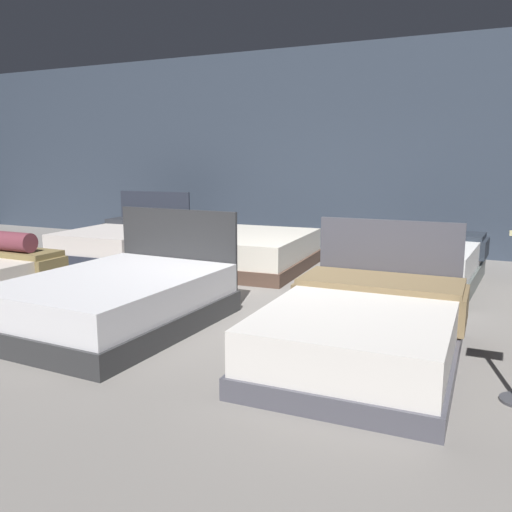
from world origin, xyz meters
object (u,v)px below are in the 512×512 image
object	(u,v)px
bed_1	(117,300)
bed_2	(364,329)
bed_5	(251,252)
bed_6	(415,262)
bed_4	(124,241)

from	to	relation	value
bed_1	bed_2	size ratio (longest dim) A/B	1.01
bed_1	bed_5	bearing A→B (deg)	91.98
bed_5	bed_6	size ratio (longest dim) A/B	1.01
bed_4	bed_6	world-z (taller)	bed_4
bed_2	bed_4	xyz separation A→B (m)	(-4.80, 3.03, -0.02)
bed_6	bed_5	bearing A→B (deg)	-174.51
bed_4	bed_6	distance (m)	4.75
bed_4	bed_5	world-z (taller)	bed_4
bed_4	bed_5	xyz separation A→B (m)	(2.43, -0.16, 0.01)
bed_2	bed_6	size ratio (longest dim) A/B	1.02
bed_2	bed_5	xyz separation A→B (m)	(-2.37, 2.87, -0.00)
bed_1	bed_2	xyz separation A→B (m)	(2.36, 0.15, -0.00)
bed_4	bed_1	bearing A→B (deg)	-55.41
bed_4	bed_5	size ratio (longest dim) A/B	1.00
bed_2	bed_6	xyz separation A→B (m)	(-0.06, 2.96, 0.02)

